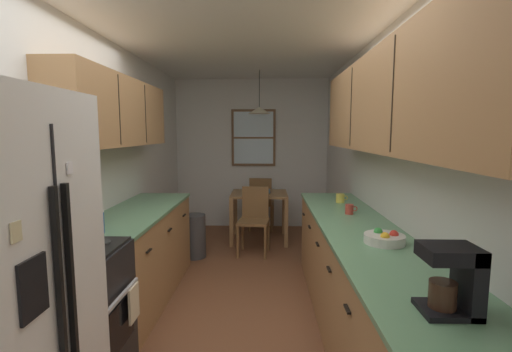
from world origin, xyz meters
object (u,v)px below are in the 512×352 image
at_px(storage_canister, 97,222).
at_px(mug_spare, 350,209).
at_px(stove_range, 69,318).
at_px(mug_by_coffeemaker, 340,198).
at_px(dining_table, 259,201).
at_px(fruit_bowl, 384,238).
at_px(dining_chair_far, 261,201).
at_px(coffee_maker, 456,278).
at_px(microwave_over_range, 38,131).
at_px(table_serving_bowl, 263,191).
at_px(trash_bin, 194,236).
at_px(dining_chair_near, 254,217).

height_order(storage_canister, mug_spare, storage_canister).
distance_m(stove_range, mug_by_coffeemaker, 2.69).
bearing_deg(stove_range, dining_table, 70.61).
bearing_deg(fruit_bowl, mug_spare, 92.19).
bearing_deg(dining_chair_far, coffee_maker, -79.19).
relative_size(stove_range, microwave_over_range, 1.83).
bearing_deg(table_serving_bowl, mug_by_coffeemaker, -61.74).
bearing_deg(coffee_maker, table_serving_bowl, 101.79).
bearing_deg(trash_bin, mug_by_coffeemaker, -24.31).
bearing_deg(fruit_bowl, dining_chair_far, 103.92).
height_order(coffee_maker, mug_spare, coffee_maker).
distance_m(mug_by_coffeemaker, mug_spare, 0.55).
xyz_separation_m(dining_chair_far, mug_by_coffeemaker, (0.88, -2.13, 0.45)).
height_order(trash_bin, mug_spare, mug_spare).
bearing_deg(coffee_maker, stove_range, 161.35).
bearing_deg(fruit_bowl, microwave_over_range, -173.16).
bearing_deg(stove_range, dining_chair_near, 67.91).
relative_size(dining_chair_near, trash_bin, 1.58).
relative_size(dining_chair_far, mug_by_coffeemaker, 7.09).
bearing_deg(trash_bin, coffee_maker, -61.27).
distance_m(dining_chair_near, coffee_maker, 3.53).
bearing_deg(dining_chair_near, trash_bin, -165.63).
height_order(storage_canister, mug_by_coffeemaker, storage_canister).
distance_m(dining_table, trash_bin, 1.19).
xyz_separation_m(microwave_over_range, coffee_maker, (2.14, -0.68, -0.60)).
relative_size(dining_table, dining_chair_far, 0.93).
bearing_deg(mug_spare, storage_canister, -161.19).
bearing_deg(dining_chair_near, storage_canister, -116.09).
bearing_deg(dining_table, mug_by_coffeemaker, -60.14).
relative_size(stove_range, storage_canister, 6.32).
relative_size(dining_chair_near, storage_canister, 5.17).
distance_m(dining_table, storage_canister, 3.05).
xyz_separation_m(trash_bin, mug_spare, (1.72, -1.34, 0.66)).
height_order(dining_chair_far, coffee_maker, coffee_maker).
distance_m(trash_bin, coffee_maker, 3.68).
relative_size(dining_chair_near, mug_spare, 8.08).
xyz_separation_m(storage_canister, table_serving_bowl, (1.21, 2.79, -0.22)).
bearing_deg(mug_by_coffeemaker, fruit_bowl, -89.78).
distance_m(microwave_over_range, table_serving_bowl, 3.60).
height_order(trash_bin, mug_by_coffeemaker, mug_by_coffeemaker).
bearing_deg(table_serving_bowl, trash_bin, -140.05).
relative_size(dining_chair_far, table_serving_bowl, 4.25).
xyz_separation_m(dining_chair_far, storage_canister, (-1.17, -3.37, 0.49)).
height_order(trash_bin, table_serving_bowl, table_serving_bowl).
distance_m(coffee_maker, table_serving_bowl, 4.01).
bearing_deg(mug_by_coffeemaker, dining_table, 119.86).
bearing_deg(coffee_maker, storage_canister, 150.90).
bearing_deg(storage_canister, mug_by_coffeemaker, 31.15).
xyz_separation_m(microwave_over_range, mug_by_coffeemaker, (2.15, 1.68, -0.70)).
bearing_deg(table_serving_bowl, storage_canister, -113.48).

